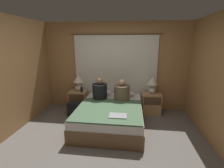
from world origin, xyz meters
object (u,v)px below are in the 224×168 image
object	(u,v)px
pillow_left	(103,93)
person_left_in_bed	(100,91)
bed	(110,115)
nightstand_left	(79,100)
lamp_right	(152,83)
pillow_right	(126,93)
lamp_left	(78,81)
beer_bottle_on_left_stand	(82,90)
nightstand_right	(151,104)
laptop_on_bed	(118,116)
person_right_in_bed	(122,92)
backpack_on_floor	(75,108)

from	to	relation	value
pillow_left	person_left_in_bed	xyz separation A→B (m)	(-0.00, -0.38, 0.17)
bed	nightstand_left	bearing A→B (deg)	144.80
lamp_right	pillow_right	bearing A→B (deg)	-178.66
lamp_left	beer_bottle_on_left_stand	bearing A→B (deg)	-49.44
nightstand_right	beer_bottle_on_left_stand	xyz separation A→B (m)	(-1.95, -0.11, 0.37)
lamp_right	laptop_on_bed	bearing A→B (deg)	-119.80
person_right_in_bed	lamp_right	bearing A→B (deg)	26.48
lamp_left	backpack_on_floor	bearing A→B (deg)	-86.12
pillow_right	laptop_on_bed	bearing A→B (deg)	-93.96
bed	nightstand_left	size ratio (longest dim) A/B	3.43
lamp_right	nightstand_right	bearing A→B (deg)	-90.00
pillow_right	laptop_on_bed	distance (m)	1.41
bed	backpack_on_floor	size ratio (longest dim) A/B	5.20
person_right_in_bed	laptop_on_bed	bearing A→B (deg)	-90.50
nightstand_left	pillow_left	size ratio (longest dim) A/B	1.15
lamp_right	person_left_in_bed	size ratio (longest dim) A/B	0.78
person_left_in_bed	nightstand_right	bearing A→B (deg)	13.72
backpack_on_floor	pillow_right	bearing A→B (deg)	19.37
beer_bottle_on_left_stand	backpack_on_floor	distance (m)	0.56
nightstand_left	pillow_left	world-z (taller)	pillow_left
pillow_right	laptop_on_bed	world-z (taller)	pillow_right
backpack_on_floor	lamp_right	bearing A→B (deg)	13.37
nightstand_right	person_right_in_bed	xyz separation A→B (m)	(-0.80, -0.34, 0.41)
lamp_left	nightstand_right	bearing A→B (deg)	-1.73
person_left_in_bed	backpack_on_floor	size ratio (longest dim) A/B	1.54
pillow_left	nightstand_right	bearing A→B (deg)	-1.92
laptop_on_bed	backpack_on_floor	bearing A→B (deg)	143.32
nightstand_left	pillow_right	xyz separation A→B (m)	(1.38, 0.05, 0.25)
pillow_right	backpack_on_floor	size ratio (longest dim) A/B	1.32
lamp_left	pillow_right	bearing A→B (deg)	-0.70
person_right_in_bed	person_left_in_bed	bearing A→B (deg)	180.00
nightstand_right	pillow_left	distance (m)	1.40
lamp_left	person_left_in_bed	bearing A→B (deg)	-29.37
beer_bottle_on_left_stand	laptop_on_bed	size ratio (longest dim) A/B	0.60
bed	lamp_right	size ratio (longest dim) A/B	4.32
lamp_right	pillow_right	distance (m)	0.78
pillow_left	person_left_in_bed	world-z (taller)	person_left_in_bed
pillow_left	person_left_in_bed	bearing A→B (deg)	-90.59
person_left_in_bed	laptop_on_bed	size ratio (longest dim) A/B	1.66
nightstand_right	laptop_on_bed	bearing A→B (deg)	-120.93
person_left_in_bed	beer_bottle_on_left_stand	distance (m)	0.62
laptop_on_bed	pillow_left	bearing A→B (deg)	111.96
nightstand_right	backpack_on_floor	xyz separation A→B (m)	(-2.06, -0.43, -0.08)
nightstand_left	lamp_left	world-z (taller)	lamp_left
lamp_left	bed	bearing A→B (deg)	-37.44
beer_bottle_on_left_stand	laptop_on_bed	xyz separation A→B (m)	(1.14, -1.25, -0.13)
nightstand_right	backpack_on_floor	distance (m)	2.11
lamp_left	laptop_on_bed	size ratio (longest dim) A/B	1.30
nightstand_right	person_right_in_bed	size ratio (longest dim) A/B	1.02
person_right_in_bed	laptop_on_bed	world-z (taller)	person_right_in_bed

